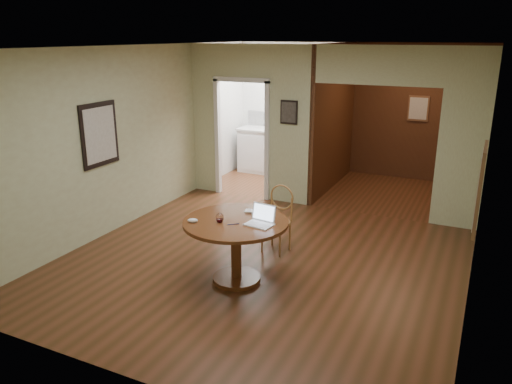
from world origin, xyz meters
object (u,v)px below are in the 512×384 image
at_px(chair, 278,215).
at_px(closed_laptop, 256,213).
at_px(dining_table, 236,236).
at_px(open_laptop, 261,219).

bearing_deg(chair, closed_laptop, -82.21).
bearing_deg(dining_table, chair, 84.71).
distance_m(dining_table, chair, 1.06).
distance_m(chair, closed_laptop, 0.79).
height_order(dining_table, chair, chair).
relative_size(open_laptop, closed_laptop, 1.14).
bearing_deg(dining_table, open_laptop, 8.14).
xyz_separation_m(chair, open_laptop, (0.21, -1.01, 0.32)).
height_order(dining_table, open_laptop, open_laptop).
height_order(dining_table, closed_laptop, closed_laptop).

